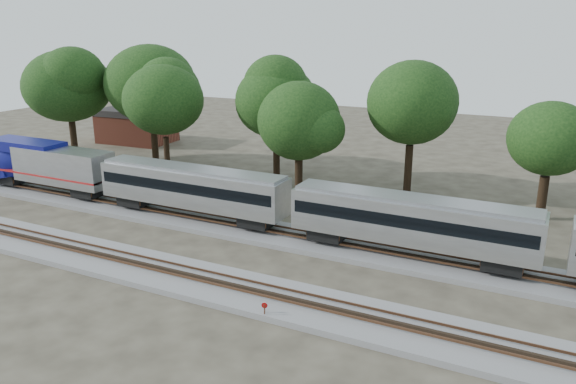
% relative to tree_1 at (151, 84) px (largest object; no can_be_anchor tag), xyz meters
% --- Properties ---
extents(ground, '(160.00, 160.00, 0.00)m').
position_rel_tree_1_xyz_m(ground, '(24.40, -21.54, -9.88)').
color(ground, '#383328').
rests_on(ground, ground).
extents(track_far, '(160.00, 5.00, 0.73)m').
position_rel_tree_1_xyz_m(track_far, '(24.40, -15.54, -9.68)').
color(track_far, slate).
rests_on(track_far, ground).
extents(track_near, '(160.00, 5.00, 0.73)m').
position_rel_tree_1_xyz_m(track_near, '(24.40, -25.54, -9.68)').
color(track_near, slate).
rests_on(track_near, ground).
extents(switch_stand_red, '(0.36, 0.14, 1.14)m').
position_rel_tree_1_xyz_m(switch_stand_red, '(30.79, -27.83, -9.15)').
color(switch_stand_red, '#512D19').
rests_on(switch_stand_red, ground).
extents(switch_stand_white, '(0.33, 0.06, 1.05)m').
position_rel_tree_1_xyz_m(switch_stand_white, '(30.69, -27.63, -9.21)').
color(switch_stand_white, '#512D19').
rests_on(switch_stand_white, ground).
extents(switch_lever, '(0.57, 0.45, 0.30)m').
position_rel_tree_1_xyz_m(switch_lever, '(31.89, -27.28, -9.73)').
color(switch_lever, '#512D19').
rests_on(switch_lever, ground).
extents(brick_building, '(10.62, 7.81, 4.90)m').
position_rel_tree_1_xyz_m(brick_building, '(-11.20, 9.58, -7.42)').
color(brick_building, brown).
rests_on(brick_building, ground).
extents(tree_0, '(9.65, 9.65, 13.61)m').
position_rel_tree_1_xyz_m(tree_0, '(-9.83, -3.63, -0.40)').
color(tree_0, black).
rests_on(tree_0, ground).
extents(tree_1, '(10.06, 10.06, 14.18)m').
position_rel_tree_1_xyz_m(tree_1, '(0.00, 0.00, 0.00)').
color(tree_1, black).
rests_on(tree_1, ground).
extents(tree_2, '(9.05, 9.05, 12.76)m').
position_rel_tree_1_xyz_m(tree_2, '(5.88, -5.07, -1.00)').
color(tree_2, black).
rests_on(tree_2, ground).
extents(tree_3, '(9.03, 9.03, 12.73)m').
position_rel_tree_1_xyz_m(tree_3, '(17.21, -0.34, -1.01)').
color(tree_3, black).
rests_on(tree_3, ground).
extents(tree_4, '(7.64, 7.64, 10.78)m').
position_rel_tree_1_xyz_m(tree_4, '(21.44, -3.53, -2.39)').
color(tree_4, black).
rests_on(tree_4, ground).
extents(tree_5, '(9.49, 9.49, 13.38)m').
position_rel_tree_1_xyz_m(tree_5, '(31.44, 1.53, -0.56)').
color(tree_5, black).
rests_on(tree_5, ground).
extents(tree_6, '(7.44, 7.44, 10.48)m').
position_rel_tree_1_xyz_m(tree_6, '(44.23, -1.05, -2.59)').
color(tree_6, black).
rests_on(tree_6, ground).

